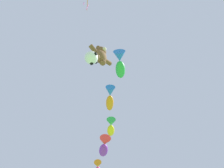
# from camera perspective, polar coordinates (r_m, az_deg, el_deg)

# --- Properties ---
(teddy_bear_kite) EXTENTS (1.78, 0.79, 1.81)m
(teddy_bear_kite) POSITION_cam_1_polar(r_m,az_deg,el_deg) (13.31, -3.01, 7.54)
(teddy_bear_kite) COLOR brown
(soccer_ball_kite) EXTENTS (0.77, 0.77, 0.71)m
(soccer_ball_kite) POSITION_cam_1_polar(r_m,az_deg,el_deg) (11.43, -5.41, 6.81)
(soccer_ball_kite) COLOR white
(fish_kite_emerald) EXTENTS (2.03, 1.88, 0.83)m
(fish_kite_emerald) POSITION_cam_1_polar(r_m,az_deg,el_deg) (15.12, 2.08, 5.49)
(fish_kite_emerald) COLOR green
(fish_kite_tangerine) EXTENTS (1.89, 1.95, 0.71)m
(fish_kite_tangerine) POSITION_cam_1_polar(r_m,az_deg,el_deg) (16.19, -0.53, -3.48)
(fish_kite_tangerine) COLOR orange
(fish_kite_goldfin) EXTENTS (1.66, 1.69, 0.73)m
(fish_kite_goldfin) POSITION_cam_1_polar(r_m,az_deg,el_deg) (17.97, -0.29, -11.04)
(fish_kite_goldfin) COLOR yellow
(fish_kite_violet) EXTENTS (2.00, 2.22, 0.95)m
(fish_kite_violet) POSITION_cam_1_polar(r_m,az_deg,el_deg) (19.50, -2.06, -15.85)
(fish_kite_violet) COLOR purple
(fish_kite_magenta) EXTENTS (1.75, 1.77, 0.70)m
(fish_kite_magenta) POSITION_cam_1_polar(r_m,az_deg,el_deg) (21.95, -3.72, -21.05)
(fish_kite_magenta) COLOR #E53F9E
(diamond_kite) EXTENTS (0.78, 0.97, 2.81)m
(diamond_kite) POSITION_cam_1_polar(r_m,az_deg,el_deg) (16.50, -6.51, 20.44)
(diamond_kite) COLOR orange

